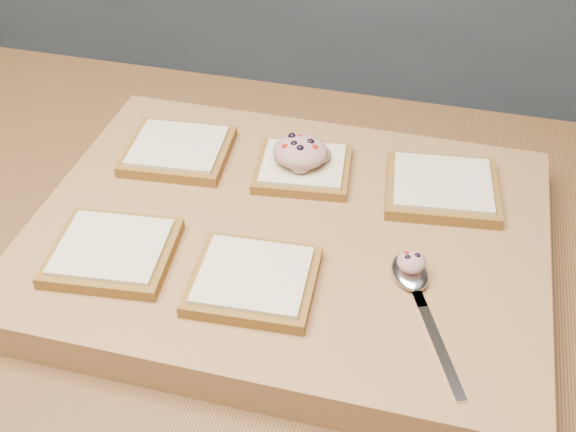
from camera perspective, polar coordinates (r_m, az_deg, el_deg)
name	(u,v)px	position (r m, az deg, el deg)	size (l,w,h in m)	color
back_counter	(455,52)	(2.21, 13.07, 12.52)	(3.60, 0.62, 0.94)	slate
cutting_board	(288,240)	(0.80, 0.00, -1.89)	(0.55, 0.42, 0.04)	#AD7D4A
bread_far_left	(178,150)	(0.89, -8.67, 5.17)	(0.13, 0.12, 0.02)	brown
bread_far_center	(303,168)	(0.86, 1.19, 3.84)	(0.12, 0.11, 0.02)	brown
bread_far_right	(442,187)	(0.84, 12.07, 2.24)	(0.14, 0.13, 0.02)	brown
bread_near_left	(113,251)	(0.76, -13.70, -2.73)	(0.13, 0.13, 0.02)	brown
bread_near_center	(253,280)	(0.71, -2.75, -5.04)	(0.13, 0.12, 0.02)	brown
tuna_salad_dollop	(300,151)	(0.84, 0.99, 5.13)	(0.07, 0.06, 0.03)	tan
spoon	(414,282)	(0.73, 9.89, -5.13)	(0.09, 0.18, 0.01)	silver
spoon_salad	(411,261)	(0.72, 9.72, -3.55)	(0.03, 0.03, 0.02)	tan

